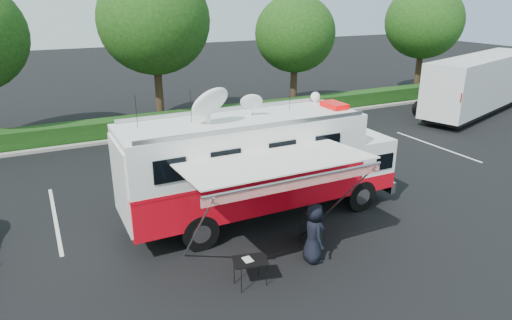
{
  "coord_description": "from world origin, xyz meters",
  "views": [
    {
      "loc": [
        -6.57,
        -12.71,
        7.22
      ],
      "look_at": [
        0.0,
        0.5,
        1.9
      ],
      "focal_mm": 32.0,
      "sensor_mm": 36.0,
      "label": 1
    }
  ],
  "objects_px": {
    "folding_table": "(250,261)",
    "semi_trailer": "(481,84)",
    "trash_bin": "(313,227)",
    "command_truck": "(260,164)"
  },
  "relations": [
    {
      "from": "command_truck",
      "to": "semi_trailer",
      "type": "distance_m",
      "value": 20.6
    },
    {
      "from": "folding_table",
      "to": "trash_bin",
      "type": "bearing_deg",
      "value": 24.13
    },
    {
      "from": "semi_trailer",
      "to": "trash_bin",
      "type": "bearing_deg",
      "value": -153.89
    },
    {
      "from": "command_truck",
      "to": "folding_table",
      "type": "bearing_deg",
      "value": -120.79
    },
    {
      "from": "folding_table",
      "to": "trash_bin",
      "type": "relative_size",
      "value": 1.11
    },
    {
      "from": "trash_bin",
      "to": "folding_table",
      "type": "bearing_deg",
      "value": -155.87
    },
    {
      "from": "folding_table",
      "to": "semi_trailer",
      "type": "height_order",
      "value": "semi_trailer"
    },
    {
      "from": "command_truck",
      "to": "trash_bin",
      "type": "xyz_separation_m",
      "value": [
        0.73,
        -2.2,
        -1.49
      ]
    },
    {
      "from": "command_truck",
      "to": "folding_table",
      "type": "xyz_separation_m",
      "value": [
        -2.05,
        -3.45,
        -1.24
      ]
    },
    {
      "from": "folding_table",
      "to": "semi_trailer",
      "type": "xyz_separation_m",
      "value": [
        21.44,
        10.39,
        1.23
      ]
    }
  ]
}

